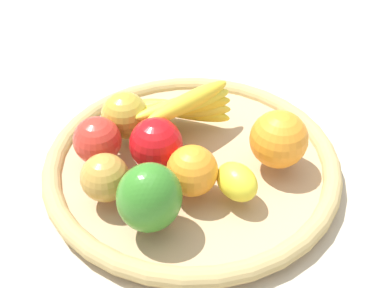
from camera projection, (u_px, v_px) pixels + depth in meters
name	position (u px, v px, depth m)	size (l,w,h in m)	color
ground_plane	(192.00, 172.00, 0.76)	(2.40, 2.40, 0.00)	#C3B39A
basket	(192.00, 163.00, 0.75)	(0.44, 0.44, 0.04)	tan
apple_2	(156.00, 144.00, 0.70)	(0.08, 0.08, 0.08)	red
lemon_0	(237.00, 182.00, 0.66)	(0.06, 0.05, 0.05)	yellow
banana_bunch	(183.00, 106.00, 0.76)	(0.16, 0.16, 0.08)	yellow
orange_1	(279.00, 139.00, 0.70)	(0.08, 0.08, 0.08)	orange
bell_pepper	(149.00, 198.00, 0.60)	(0.08, 0.08, 0.09)	#367C25
apple_3	(127.00, 114.00, 0.75)	(0.07, 0.07, 0.07)	#AC9431
apple_1	(105.00, 178.00, 0.65)	(0.07, 0.07, 0.07)	#B58738
apple_0	(97.00, 140.00, 0.71)	(0.07, 0.07, 0.07)	red
orange_0	(192.00, 171.00, 0.66)	(0.07, 0.07, 0.07)	orange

